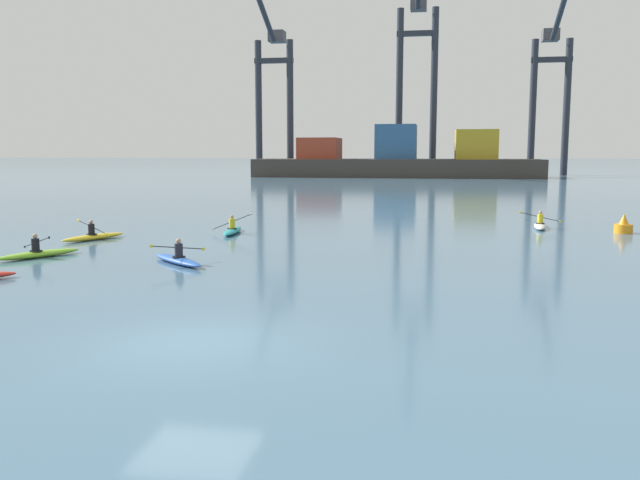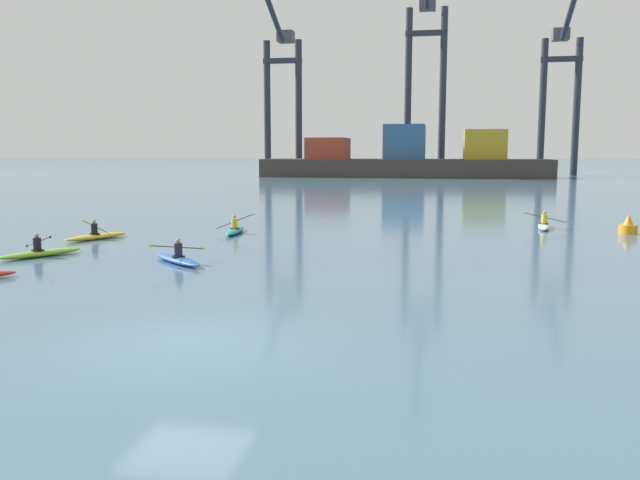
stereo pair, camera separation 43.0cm
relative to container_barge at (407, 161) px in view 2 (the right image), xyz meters
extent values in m
plane|color=#476B84|center=(0.91, -95.52, -2.65)|extent=(800.00, 800.00, 0.00)
cube|color=#38332D|center=(-0.35, 0.00, -1.20)|extent=(46.05, 11.19, 2.90)
cube|color=#993823|center=(-13.01, 0.00, 1.98)|extent=(6.45, 7.84, 3.46)
cube|color=#2D5684|center=(-0.35, 0.00, 3.01)|extent=(6.45, 7.84, 5.52)
cube|color=#B29323|center=(12.32, 0.00, 2.57)|extent=(6.45, 7.84, 4.65)
cylinder|color=#232833|center=(-25.63, 8.15, 9.21)|extent=(1.20, 1.20, 23.71)
cylinder|color=#232833|center=(-19.83, 8.15, 9.21)|extent=(1.20, 1.20, 23.71)
cube|color=#232833|center=(-22.73, 8.15, 17.51)|extent=(7.00, 0.90, 0.90)
cylinder|color=#232833|center=(-22.73, 1.56, 24.33)|extent=(0.90, 13.59, 7.33)
cube|color=#47474C|center=(-22.73, 10.65, 22.06)|extent=(2.80, 2.80, 2.00)
cylinder|color=#232833|center=(-0.53, 9.80, 11.70)|extent=(1.20, 1.20, 28.69)
cylinder|color=#232833|center=(5.47, 9.80, 11.70)|extent=(1.20, 1.20, 28.69)
cube|color=#232833|center=(2.47, 9.80, 21.74)|extent=(7.19, 0.90, 0.90)
cube|color=#47474C|center=(2.47, 12.30, 27.04)|extent=(2.80, 2.80, 2.00)
cylinder|color=#232833|center=(22.61, 13.35, 9.06)|extent=(1.20, 1.20, 23.42)
cylinder|color=#232833|center=(28.31, 13.35, 9.06)|extent=(1.20, 1.20, 23.42)
cube|color=#232833|center=(25.46, 13.35, 17.26)|extent=(6.90, 0.90, 0.90)
cylinder|color=#232833|center=(25.46, 6.91, 23.83)|extent=(0.90, 13.27, 6.93)
cube|color=#47474C|center=(25.46, 15.85, 21.77)|extent=(2.80, 2.80, 2.00)
cylinder|color=orange|center=(15.52, -73.26, -2.42)|extent=(0.90, 0.90, 0.45)
cone|color=orange|center=(15.52, -73.26, -1.92)|extent=(0.50, 0.49, 0.55)
ellipsoid|color=teal|center=(-4.07, -76.85, -2.52)|extent=(0.96, 3.44, 0.26)
torus|color=black|center=(-4.06, -76.95, -2.38)|extent=(0.54, 0.54, 0.05)
cylinder|color=gold|center=(-4.06, -76.95, -2.14)|extent=(0.30, 0.30, 0.50)
sphere|color=tan|center=(-4.06, -76.95, -1.79)|extent=(0.19, 0.19, 0.19)
cylinder|color=black|center=(-4.06, -76.90, -2.04)|extent=(1.96, 0.24, 0.80)
ellipsoid|color=silver|center=(-5.04, -77.00, -2.42)|extent=(0.21, 0.06, 0.17)
ellipsoid|color=silver|center=(-3.09, -76.79, -1.65)|extent=(0.21, 0.06, 0.17)
ellipsoid|color=#2856B2|center=(-3.34, -85.90, -2.52)|extent=(2.95, 2.70, 0.26)
torus|color=black|center=(-3.26, -85.97, -2.38)|extent=(0.69, 0.69, 0.05)
cylinder|color=#23232D|center=(-3.26, -85.97, -2.14)|extent=(0.30, 0.30, 0.50)
sphere|color=tan|center=(-3.26, -85.97, -1.79)|extent=(0.19, 0.19, 0.19)
cylinder|color=black|center=(-3.30, -85.94, -2.04)|extent=(1.40, 1.59, 0.33)
ellipsoid|color=yellow|center=(-3.99, -86.72, -1.89)|extent=(0.16, 0.17, 0.13)
ellipsoid|color=yellow|center=(-2.61, -85.15, -2.19)|extent=(0.16, 0.17, 0.13)
ellipsoid|color=#7ABC2D|center=(-9.28, -85.47, -2.52)|extent=(2.24, 3.23, 0.26)
torus|color=black|center=(-9.33, -85.56, -2.38)|extent=(0.67, 0.67, 0.05)
cylinder|color=black|center=(-9.33, -85.56, -2.14)|extent=(0.30, 0.30, 0.50)
sphere|color=tan|center=(-9.33, -85.56, -1.79)|extent=(0.19, 0.19, 0.19)
cylinder|color=black|center=(-9.31, -85.52, -2.04)|extent=(1.77, 1.06, 0.58)
ellipsoid|color=black|center=(-10.18, -85.00, -2.31)|extent=(0.19, 0.14, 0.15)
ellipsoid|color=black|center=(-8.44, -86.03, -1.76)|extent=(0.19, 0.14, 0.15)
ellipsoid|color=yellow|center=(-9.81, -80.27, -2.52)|extent=(1.97, 3.34, 0.26)
torus|color=black|center=(-9.85, -80.36, -2.38)|extent=(0.65, 0.65, 0.05)
cylinder|color=black|center=(-9.85, -80.36, -2.14)|extent=(0.30, 0.30, 0.50)
sphere|color=tan|center=(-9.85, -80.36, -1.79)|extent=(0.19, 0.19, 0.19)
cylinder|color=black|center=(-9.83, -80.32, -2.04)|extent=(1.87, 0.89, 0.53)
ellipsoid|color=yellow|center=(-10.75, -79.89, -1.79)|extent=(0.20, 0.12, 0.15)
ellipsoid|color=yellow|center=(-8.90, -80.75, -2.29)|extent=(0.20, 0.12, 0.15)
ellipsoid|color=silver|center=(11.68, -71.68, -2.52)|extent=(1.04, 3.45, 0.26)
torus|color=black|center=(11.66, -71.78, -2.38)|extent=(0.55, 0.55, 0.05)
cylinder|color=gold|center=(11.66, -71.78, -2.14)|extent=(0.30, 0.30, 0.50)
sphere|color=tan|center=(11.66, -71.78, -1.79)|extent=(0.19, 0.19, 0.19)
cylinder|color=black|center=(11.67, -71.73, -2.04)|extent=(2.05, 0.30, 0.46)
ellipsoid|color=yellow|center=(10.65, -71.60, -1.82)|extent=(0.20, 0.07, 0.14)
ellipsoid|color=yellow|center=(12.69, -71.87, -2.25)|extent=(0.20, 0.07, 0.14)
camera|label=1|loc=(5.99, -108.66, 1.48)|focal=36.90mm
camera|label=2|loc=(6.42, -108.58, 1.48)|focal=36.90mm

